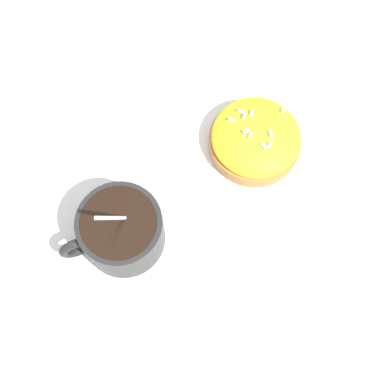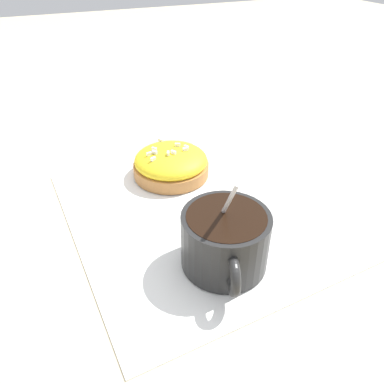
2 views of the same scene
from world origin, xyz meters
TOP-DOWN VIEW (x-y plane):
  - ground_plane at (0.00, 0.00)m, footprint 3.00×3.00m
  - paper_napkin at (0.00, 0.00)m, footprint 0.34×0.31m
  - coffee_cup at (-0.09, 0.01)m, footprint 0.11×0.09m
  - frosted_pastry at (0.09, -0.00)m, footprint 0.10×0.10m

SIDE VIEW (x-z plane):
  - ground_plane at x=0.00m, z-range 0.00..0.00m
  - paper_napkin at x=0.00m, z-range 0.00..0.00m
  - frosted_pastry at x=0.09m, z-range 0.00..0.04m
  - coffee_cup at x=-0.09m, z-range -0.02..0.09m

